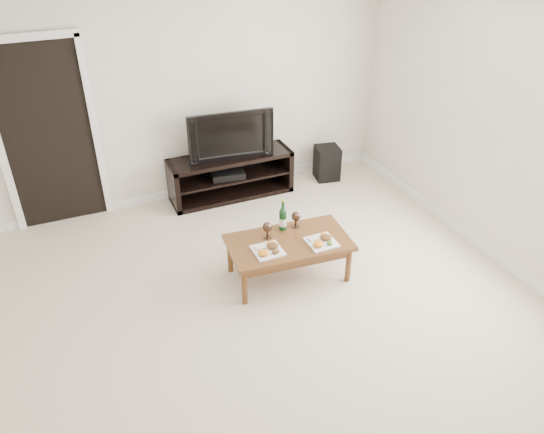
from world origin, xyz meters
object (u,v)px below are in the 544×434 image
(media_console, at_px, (231,176))
(television, at_px, (229,133))
(coffee_table, at_px, (288,258))
(subwoofer, at_px, (327,163))

(media_console, distance_m, television, 0.57)
(television, height_order, coffee_table, television)
(television, height_order, subwoofer, television)
(media_console, bearing_deg, television, 0.00)
(coffee_table, bearing_deg, media_console, 88.95)
(subwoofer, bearing_deg, television, -172.26)
(media_console, relative_size, coffee_table, 1.30)
(television, distance_m, subwoofer, 1.47)
(television, bearing_deg, subwoofer, 2.80)
(subwoofer, bearing_deg, media_console, -172.26)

